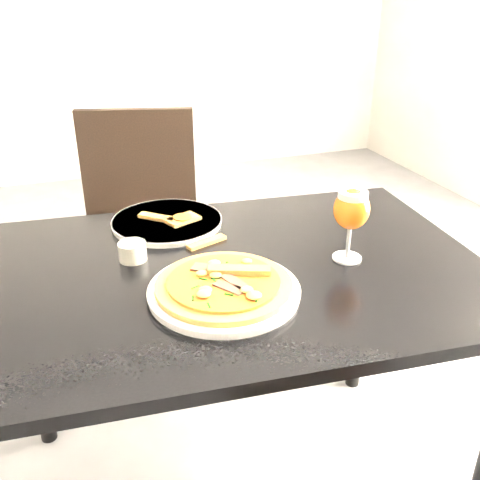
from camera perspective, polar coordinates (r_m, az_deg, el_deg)
name	(u,v)px	position (r m, az deg, el deg)	size (l,w,h in m)	color
dining_table	(231,299)	(1.30, -0.93, -6.36)	(1.26, 0.90, 0.75)	black
chair_far	(140,234)	(1.99, -10.65, 0.68)	(0.53, 0.53, 0.95)	black
plate_main	(224,291)	(1.14, -1.71, -5.50)	(0.32, 0.32, 0.02)	white
pizza	(224,284)	(1.13, -1.68, -4.71)	(0.29, 0.29, 0.03)	#975A24
plate_second	(167,222)	(1.48, -7.79, 1.95)	(0.30, 0.30, 0.02)	white
crust_scraps	(174,218)	(1.47, -7.04, 2.30)	(0.16, 0.12, 0.01)	#975A24
loose_crust	(207,242)	(1.37, -3.59, -0.21)	(0.11, 0.03, 0.01)	#975A24
sauce_cup	(132,251)	(1.30, -11.41, -1.12)	(0.07, 0.07, 0.04)	beige
beer_glass	(352,210)	(1.26, 11.82, 3.17)	(0.08, 0.08, 0.18)	silver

